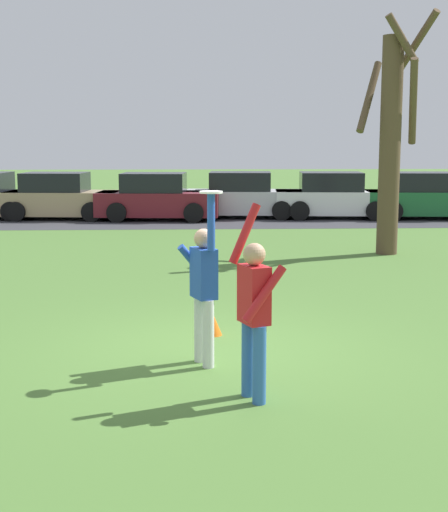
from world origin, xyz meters
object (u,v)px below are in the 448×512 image
(parked_car_green, at_px, (424,197))
(bare_tree_tall, at_px, (391,136))
(person_catcher, at_px, (204,284))
(frisbee_disc, at_px, (211,192))
(parked_car_white, at_px, (334,197))
(field_cone_orange, at_px, (213,324))
(parked_car_maroon, at_px, (157,198))
(parked_car_tan, at_px, (59,198))
(parked_car_silver, at_px, (243,197))
(person_defender, at_px, (254,308))

(parked_car_green, xyz_separation_m, bare_tree_tall, (-3.40, -7.90, 2.05))
(person_catcher, xyz_separation_m, frisbee_disc, (0.08, -0.21, 1.11))
(person_catcher, distance_m, parked_car_white, 17.42)
(field_cone_orange, bearing_deg, parked_car_maroon, 95.35)
(parked_car_tan, distance_m, field_cone_orange, 16.28)
(person_catcher, distance_m, parked_car_silver, 17.16)
(parked_car_silver, bearing_deg, person_defender, -88.92)
(person_catcher, xyz_separation_m, person_defender, (0.49, -1.24, -0.00))
(frisbee_disc, distance_m, bare_tree_tall, 9.87)
(person_defender, relative_size, parked_car_white, 0.48)
(frisbee_disc, height_order, parked_car_white, frisbee_disc)
(parked_car_silver, relative_size, parked_car_green, 1.00)
(bare_tree_tall, bearing_deg, parked_car_silver, 108.48)
(frisbee_disc, relative_size, parked_car_tan, 0.06)
(parked_car_green, bearing_deg, person_defender, -107.96)
(person_defender, distance_m, field_cone_orange, 2.73)
(parked_car_white, relative_size, parked_car_green, 1.00)
(parked_car_maroon, distance_m, parked_car_silver, 3.05)
(person_catcher, relative_size, bare_tree_tall, 0.37)
(person_catcher, height_order, parked_car_tan, person_catcher)
(person_catcher, bearing_deg, parked_car_white, 142.30)
(person_defender, bearing_deg, bare_tree_tall, -44.05)
(person_catcher, relative_size, parked_car_green, 0.49)
(parked_car_silver, bearing_deg, parked_car_tan, -173.47)
(person_defender, xyz_separation_m, parked_car_silver, (1.22, 18.31, -0.25))
(parked_car_white, bearing_deg, parked_car_green, -0.03)
(parked_car_maroon, bearing_deg, bare_tree_tall, -48.61)
(parked_car_maroon, distance_m, parked_car_white, 6.12)
(parked_car_tan, xyz_separation_m, parked_car_white, (9.51, -0.16, 0.00))
(person_catcher, distance_m, parked_car_maroon, 16.48)
(parked_car_white, distance_m, parked_car_green, 3.12)
(parked_car_white, bearing_deg, bare_tree_tall, -87.17)
(parked_car_green, bearing_deg, parked_car_silver, 179.35)
(parked_car_green, bearing_deg, parked_car_tan, -177.03)
(parked_car_white, relative_size, field_cone_orange, 13.25)
(parked_car_maroon, xyz_separation_m, bare_tree_tall, (5.82, -7.87, 2.05))
(parked_car_tan, height_order, bare_tree_tall, bare_tree_tall)
(person_defender, relative_size, frisbee_disc, 7.74)
(frisbee_disc, distance_m, parked_car_white, 17.65)
(person_catcher, xyz_separation_m, parked_car_green, (7.95, 16.46, -0.25))
(parked_car_white, bearing_deg, person_catcher, -101.26)
(parked_car_silver, xyz_separation_m, bare_tree_tall, (2.84, -8.50, 2.05))
(parked_car_maroon, xyz_separation_m, parked_car_white, (6.11, 0.30, 0.00))
(person_defender, distance_m, bare_tree_tall, 10.76)
(parked_car_green, height_order, field_cone_orange, parked_car_green)
(parked_car_maroon, height_order, field_cone_orange, parked_car_maroon)
(parked_car_tan, bearing_deg, bare_tree_tall, -37.19)
(person_catcher, bearing_deg, parked_car_green, 132.67)
(person_catcher, relative_size, parked_car_maroon, 0.49)
(bare_tree_tall, distance_m, field_cone_orange, 8.86)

